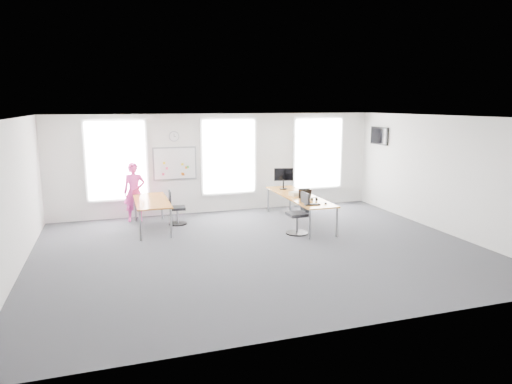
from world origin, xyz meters
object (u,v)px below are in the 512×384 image
object	(u,v)px
chair_right	(299,216)
chair_left	(175,210)
desk_left	(151,203)
person	(134,192)
desk_right	(299,197)
headphones	(314,199)
keyboard	(312,205)
monitor	(284,177)

from	to	relation	value
chair_right	chair_left	distance (m)	3.47
desk_left	person	distance (m)	1.09
desk_right	chair_left	distance (m)	3.44
desk_left	headphones	bearing A→B (deg)	-18.76
desk_right	person	size ratio (longest dim) A/B	1.92
chair_right	keyboard	distance (m)	0.47
desk_right	monitor	world-z (taller)	monitor
desk_left	desk_right	bearing A→B (deg)	-9.01
desk_left	chair_left	size ratio (longest dim) A/B	2.27
person	keyboard	world-z (taller)	person
chair_left	monitor	bearing A→B (deg)	-83.70
monitor	person	bearing A→B (deg)	-174.37
person	keyboard	bearing A→B (deg)	-28.30
chair_left	monitor	world-z (taller)	monitor
person	headphones	world-z (taller)	person
desk_right	chair_right	bearing A→B (deg)	-112.41
chair_right	desk_left	bearing A→B (deg)	-114.55
chair_right	headphones	distance (m)	0.66
desk_left	headphones	distance (m)	4.29
desk_left	chair_left	world-z (taller)	chair_left
desk_right	chair_left	xyz separation A→B (m)	(-3.30, 0.92, -0.31)
desk_left	person	xyz separation A→B (m)	(-0.38, 1.02, 0.12)
desk_right	person	xyz separation A→B (m)	(-4.34, 1.65, 0.11)
desk_right	headphones	size ratio (longest dim) A/B	19.27
desk_right	desk_left	world-z (taller)	desk_left
person	headphones	xyz separation A→B (m)	(4.44, -2.40, -0.01)
desk_left	person	size ratio (longest dim) A/B	1.29
desk_left	keyboard	size ratio (longest dim) A/B	5.44
desk_left	chair_left	distance (m)	0.78
chair_left	person	distance (m)	1.33
headphones	desk_left	bearing A→B (deg)	174.84
desk_right	monitor	bearing A→B (deg)	92.93
chair_right	monitor	xyz separation A→B (m)	(0.35, 2.03, 0.70)
person	headphones	size ratio (longest dim) A/B	10.05
desk_left	monitor	xyz separation A→B (m)	(3.91, 0.43, 0.44)
desk_left	monitor	distance (m)	3.96
desk_right	desk_left	bearing A→B (deg)	170.99
monitor	desk_right	bearing A→B (deg)	-73.61
chair_right	monitor	distance (m)	2.18
keyboard	desk_left	bearing A→B (deg)	159.06
chair_left	person	world-z (taller)	person
person	desk_left	bearing A→B (deg)	-63.93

